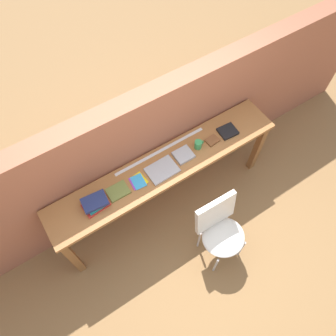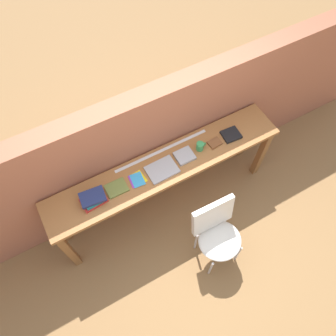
{
  "view_description": "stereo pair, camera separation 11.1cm",
  "coord_description": "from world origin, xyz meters",
  "px_view_note": "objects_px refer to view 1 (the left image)",
  "views": [
    {
      "loc": [
        -0.87,
        -1.1,
        3.64
      ],
      "look_at": [
        0.0,
        0.25,
        0.9
      ],
      "focal_mm": 35.0,
      "sensor_mm": 36.0,
      "label": 1
    },
    {
      "loc": [
        -0.78,
        -1.16,
        3.64
      ],
      "look_at": [
        0.0,
        0.25,
        0.9
      ],
      "focal_mm": 35.0,
      "sensor_mm": 36.0,
      "label": 2
    }
  ],
  "objects_px": {
    "book_open_centre": "(162,170)",
    "book_stack_leftmost": "(95,203)",
    "magazine_cycling": "(118,191)",
    "pamphlet_pile_colourful": "(138,181)",
    "leather_journal_brown": "(212,140)",
    "book_repair_rightmost": "(228,131)",
    "chair_white_moulded": "(220,229)",
    "mug": "(198,144)"
  },
  "relations": [
    {
      "from": "leather_journal_brown",
      "to": "mug",
      "type": "bearing_deg",
      "value": 168.2
    },
    {
      "from": "chair_white_moulded",
      "to": "book_stack_leftmost",
      "type": "distance_m",
      "value": 1.25
    },
    {
      "from": "magazine_cycling",
      "to": "pamphlet_pile_colourful",
      "type": "bearing_deg",
      "value": -1.94
    },
    {
      "from": "leather_journal_brown",
      "to": "book_open_centre",
      "type": "bearing_deg",
      "value": 176.43
    },
    {
      "from": "chair_white_moulded",
      "to": "book_open_centre",
      "type": "height_order",
      "value": "book_open_centre"
    },
    {
      "from": "magazine_cycling",
      "to": "pamphlet_pile_colourful",
      "type": "distance_m",
      "value": 0.21
    },
    {
      "from": "pamphlet_pile_colourful",
      "to": "mug",
      "type": "relative_size",
      "value": 1.58
    },
    {
      "from": "book_open_centre",
      "to": "book_repair_rightmost",
      "type": "xyz_separation_m",
      "value": [
        0.82,
        0.02,
        0.0
      ]
    },
    {
      "from": "magazine_cycling",
      "to": "book_open_centre",
      "type": "bearing_deg",
      "value": -3.2
    },
    {
      "from": "chair_white_moulded",
      "to": "pamphlet_pile_colourful",
      "type": "bearing_deg",
      "value": 123.96
    },
    {
      "from": "book_open_centre",
      "to": "magazine_cycling",
      "type": "bearing_deg",
      "value": 175.1
    },
    {
      "from": "book_open_centre",
      "to": "leather_journal_brown",
      "type": "bearing_deg",
      "value": 0.14
    },
    {
      "from": "chair_white_moulded",
      "to": "book_stack_leftmost",
      "type": "relative_size",
      "value": 3.64
    },
    {
      "from": "magazine_cycling",
      "to": "book_repair_rightmost",
      "type": "xyz_separation_m",
      "value": [
        1.29,
        -0.01,
        0.0
      ]
    },
    {
      "from": "book_stack_leftmost",
      "to": "book_open_centre",
      "type": "xyz_separation_m",
      "value": [
        0.71,
        -0.02,
        -0.03
      ]
    },
    {
      "from": "book_open_centre",
      "to": "pamphlet_pile_colourful",
      "type": "bearing_deg",
      "value": 174.08
    },
    {
      "from": "chair_white_moulded",
      "to": "mug",
      "type": "height_order",
      "value": "mug"
    },
    {
      "from": "chair_white_moulded",
      "to": "mug",
      "type": "distance_m",
      "value": 0.87
    },
    {
      "from": "book_stack_leftmost",
      "to": "leather_journal_brown",
      "type": "distance_m",
      "value": 1.33
    },
    {
      "from": "book_open_centre",
      "to": "book_stack_leftmost",
      "type": "bearing_deg",
      "value": 177.49
    },
    {
      "from": "book_stack_leftmost",
      "to": "book_open_centre",
      "type": "relative_size",
      "value": 0.83
    },
    {
      "from": "book_open_centre",
      "to": "book_repair_rightmost",
      "type": "relative_size",
      "value": 1.62
    },
    {
      "from": "magazine_cycling",
      "to": "mug",
      "type": "height_order",
      "value": "mug"
    },
    {
      "from": "book_open_centre",
      "to": "leather_journal_brown",
      "type": "distance_m",
      "value": 0.62
    },
    {
      "from": "book_stack_leftmost",
      "to": "pamphlet_pile_colourful",
      "type": "xyz_separation_m",
      "value": [
        0.45,
        0.0,
        -0.04
      ]
    },
    {
      "from": "book_stack_leftmost",
      "to": "mug",
      "type": "relative_size",
      "value": 2.23
    },
    {
      "from": "leather_journal_brown",
      "to": "book_repair_rightmost",
      "type": "xyz_separation_m",
      "value": [
        0.2,
        0.0,
        0.0
      ]
    },
    {
      "from": "book_stack_leftmost",
      "to": "pamphlet_pile_colourful",
      "type": "height_order",
      "value": "book_stack_leftmost"
    },
    {
      "from": "mug",
      "to": "book_repair_rightmost",
      "type": "bearing_deg",
      "value": -2.48
    },
    {
      "from": "chair_white_moulded",
      "to": "leather_journal_brown",
      "type": "bearing_deg",
      "value": 61.73
    },
    {
      "from": "pamphlet_pile_colourful",
      "to": "book_open_centre",
      "type": "distance_m",
      "value": 0.26
    },
    {
      "from": "book_open_centre",
      "to": "leather_journal_brown",
      "type": "xyz_separation_m",
      "value": [
        0.62,
        0.01,
        0.0
      ]
    },
    {
      "from": "chair_white_moulded",
      "to": "pamphlet_pile_colourful",
      "type": "distance_m",
      "value": 0.95
    },
    {
      "from": "book_repair_rightmost",
      "to": "chair_white_moulded",
      "type": "bearing_deg",
      "value": -124.84
    },
    {
      "from": "chair_white_moulded",
      "to": "magazine_cycling",
      "type": "bearing_deg",
      "value": 133.58
    },
    {
      "from": "mug",
      "to": "magazine_cycling",
      "type": "bearing_deg",
      "value": -179.83
    },
    {
      "from": "book_open_centre",
      "to": "mug",
      "type": "xyz_separation_m",
      "value": [
        0.46,
        0.03,
        0.04
      ]
    },
    {
      "from": "magazine_cycling",
      "to": "pamphlet_pile_colourful",
      "type": "relative_size",
      "value": 1.15
    },
    {
      "from": "magazine_cycling",
      "to": "book_repair_rightmost",
      "type": "height_order",
      "value": "book_repair_rightmost"
    },
    {
      "from": "magazine_cycling",
      "to": "mug",
      "type": "distance_m",
      "value": 0.93
    },
    {
      "from": "book_open_centre",
      "to": "mug",
      "type": "bearing_deg",
      "value": 3.13
    },
    {
      "from": "book_repair_rightmost",
      "to": "mug",
      "type": "bearing_deg",
      "value": -178.11
    }
  ]
}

